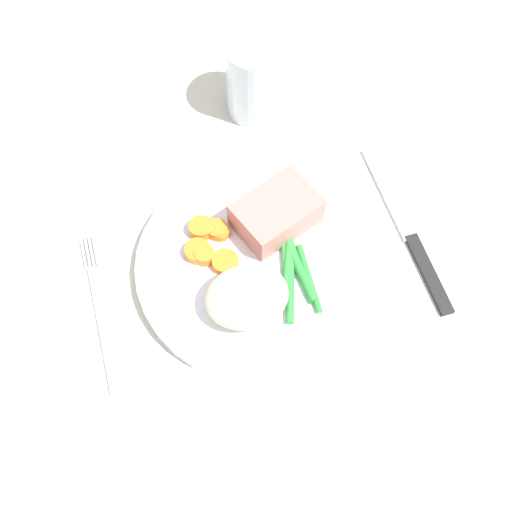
{
  "coord_description": "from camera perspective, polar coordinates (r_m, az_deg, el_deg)",
  "views": [
    {
      "loc": [
        -11.41,
        -28.35,
        55.22
      ],
      "look_at": [
        -3.72,
        -2.34,
        4.6
      ],
      "focal_mm": 42.27,
      "sensor_mm": 36.0,
      "label": 1
    }
  ],
  "objects": [
    {
      "name": "fork",
      "position": [
        0.59,
        -14.47,
        -5.04
      ],
      "size": [
        1.44,
        16.6,
        0.4
      ],
      "rotation": [
        0.0,
        0.0,
        0.05
      ],
      "color": "silver",
      "rests_on": "dining_table"
    },
    {
      "name": "green_beans",
      "position": [
        0.58,
        3.63,
        -1.34
      ],
      "size": [
        4.04,
        10.44,
        0.9
      ],
      "color": "#2D8C38",
      "rests_on": "dinner_plate"
    },
    {
      "name": "water_glass",
      "position": [
        0.69,
        0.17,
        16.12
      ],
      "size": [
        7.01,
        7.01,
        9.06
      ],
      "color": "silver",
      "rests_on": "dining_table"
    },
    {
      "name": "dinner_plate",
      "position": [
        0.59,
        0.0,
        -0.83
      ],
      "size": [
        23.46,
        23.46,
        1.6
      ],
      "primitive_type": "cylinder",
      "color": "white",
      "rests_on": "dining_table"
    },
    {
      "name": "knife",
      "position": [
        0.64,
        14.14,
        2.39
      ],
      "size": [
        1.7,
        20.5,
        0.64
      ],
      "rotation": [
        0.0,
        0.0,
        -0.01
      ],
      "color": "black",
      "rests_on": "dining_table"
    },
    {
      "name": "dining_table",
      "position": [
        0.62,
        2.67,
        1.11
      ],
      "size": [
        120.0,
        90.0,
        2.0
      ],
      "color": "beige",
      "rests_on": "ground"
    },
    {
      "name": "meat_portion",
      "position": [
        0.59,
        1.93,
        4.1
      ],
      "size": [
        9.41,
        8.06,
        3.32
      ],
      "primitive_type": "cube",
      "rotation": [
        0.0,
        0.0,
        0.37
      ],
      "color": "#B2756B",
      "rests_on": "dinner_plate"
    },
    {
      "name": "mashed_potatoes",
      "position": [
        0.55,
        -0.87,
        -3.86
      ],
      "size": [
        7.72,
        6.3,
        3.77
      ],
      "primitive_type": "ellipsoid",
      "color": "beige",
      "rests_on": "dinner_plate"
    },
    {
      "name": "carrot_slices",
      "position": [
        0.59,
        -4.45,
        1.4
      ],
      "size": [
        4.85,
        6.74,
        1.24
      ],
      "color": "orange",
      "rests_on": "dinner_plate"
    }
  ]
}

